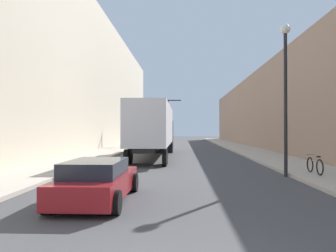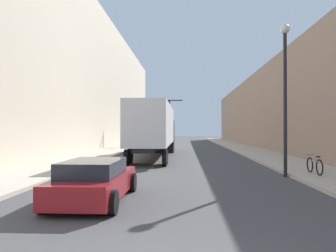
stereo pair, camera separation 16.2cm
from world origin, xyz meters
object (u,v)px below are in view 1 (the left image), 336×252
Objects in this scene: semi_truck at (154,129)px; traffic_signal_gantry at (150,113)px; parked_bicycle at (315,165)px; street_lamp at (285,79)px; sedan_car at (97,181)px.

semi_truck is 2.41× the size of traffic_signal_gantry.
traffic_signal_gantry is at bearing 97.01° from semi_truck.
parked_bicycle is at bearing -51.20° from semi_truck.
semi_truck is at bearing 124.22° from street_lamp.
street_lamp reaches higher than traffic_signal_gantry.
semi_truck is 3.30× the size of sedan_car.
traffic_signal_gantry is 0.87× the size of street_lamp.
sedan_car is 10.17m from parked_bicycle.
semi_truck is at bearing -82.99° from traffic_signal_gantry.
sedan_car is 31.28m from traffic_signal_gantry.
sedan_car reaches higher than parked_bicycle.
semi_truck is at bearing 88.48° from sedan_car.
street_lamp is (7.34, 5.42, 3.87)m from sedan_car.
parked_bicycle is at bearing -68.49° from traffic_signal_gantry.
traffic_signal_gantry reaches higher than parked_bicycle.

